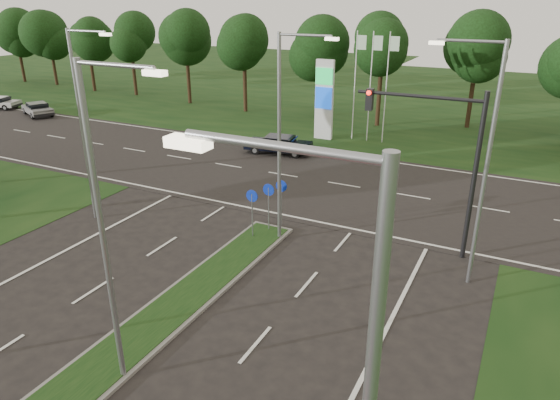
% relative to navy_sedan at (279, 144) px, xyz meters
% --- Properties ---
extents(verge_far, '(160.00, 50.00, 0.02)m').
position_rel_navy_sedan_xyz_m(verge_far, '(5.32, 27.00, -0.67)').
color(verge_far, black).
rests_on(verge_far, ground).
extents(cross_road, '(160.00, 12.00, 0.02)m').
position_rel_navy_sedan_xyz_m(cross_road, '(5.32, -4.00, -0.67)').
color(cross_road, black).
rests_on(cross_road, ground).
extents(streetlight_median_near, '(2.53, 0.22, 9.00)m').
position_rel_navy_sedan_xyz_m(streetlight_median_near, '(6.32, -22.00, 4.41)').
color(streetlight_median_near, gray).
rests_on(streetlight_median_near, ground).
extents(streetlight_median_far, '(2.53, 0.22, 9.00)m').
position_rel_navy_sedan_xyz_m(streetlight_median_far, '(6.32, -12.00, 4.41)').
color(streetlight_median_far, gray).
rests_on(streetlight_median_far, ground).
extents(streetlight_left_far, '(2.53, 0.22, 9.00)m').
position_rel_navy_sedan_xyz_m(streetlight_left_far, '(-2.98, -14.00, 4.41)').
color(streetlight_left_far, gray).
rests_on(streetlight_left_far, ground).
extents(streetlight_right_far, '(2.53, 0.22, 9.00)m').
position_rel_navy_sedan_xyz_m(streetlight_right_far, '(14.12, -12.00, 4.41)').
color(streetlight_right_far, gray).
rests_on(streetlight_right_far, ground).
extents(traffic_signal, '(5.10, 0.42, 7.00)m').
position_rel_navy_sedan_xyz_m(traffic_signal, '(12.51, -10.01, 3.99)').
color(traffic_signal, black).
rests_on(traffic_signal, ground).
extents(median_signs, '(1.16, 1.76, 2.38)m').
position_rel_navy_sedan_xyz_m(median_signs, '(5.32, -11.60, 1.05)').
color(median_signs, gray).
rests_on(median_signs, ground).
extents(gas_pylon, '(5.80, 1.26, 8.00)m').
position_rel_navy_sedan_xyz_m(gas_pylon, '(1.53, 5.04, 2.53)').
color(gas_pylon, silver).
rests_on(gas_pylon, ground).
extents(treeline_far, '(6.00, 6.00, 9.90)m').
position_rel_navy_sedan_xyz_m(treeline_far, '(5.42, 11.93, 6.16)').
color(treeline_far, black).
rests_on(treeline_far, ground).
extents(navy_sedan, '(4.74, 2.52, 1.24)m').
position_rel_navy_sedan_xyz_m(navy_sedan, '(0.00, 0.00, 0.00)').
color(navy_sedan, black).
rests_on(navy_sedan, ground).
extents(far_car_a, '(4.60, 3.42, 1.22)m').
position_rel_navy_sedan_xyz_m(far_car_a, '(-25.41, 0.66, -0.01)').
color(far_car_a, '#979797').
rests_on(far_car_a, ground).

